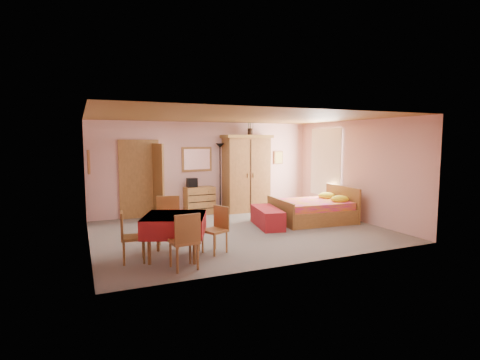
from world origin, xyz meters
name	(u,v)px	position (x,y,z in m)	size (l,w,h in m)	color
floor	(241,231)	(0.00, 0.00, 0.00)	(6.50, 6.50, 0.00)	slate
ceiling	(241,117)	(0.00, 0.00, 2.60)	(6.50, 6.50, 0.00)	brown
wall_back	(206,168)	(0.00, 2.50, 1.30)	(6.50, 0.10, 2.60)	#D29E98
wall_front	(302,187)	(0.00, -2.50, 1.30)	(6.50, 0.10, 2.60)	#D29E98
wall_left	(87,181)	(-3.25, 0.00, 1.30)	(0.10, 5.00, 2.60)	#D29E98
wall_right	(355,170)	(3.25, 0.00, 1.30)	(0.10, 5.00, 2.60)	#D29E98
doorway	(139,180)	(-1.90, 2.47, 1.02)	(1.06, 0.12, 2.15)	#9E6B35
window	(326,162)	(3.21, 1.20, 1.45)	(0.08, 1.40, 1.95)	white
picture_left	(88,162)	(-3.22, -0.60, 1.70)	(0.04, 0.32, 0.42)	orange
picture_back	(278,158)	(2.35, 2.47, 1.55)	(0.30, 0.04, 0.40)	#D8BF59
chest_of_drawers	(200,201)	(-0.28, 2.29, 0.39)	(0.83, 0.41, 0.78)	#A46F37
wall_mirror	(197,159)	(-0.28, 2.50, 1.55)	(0.88, 0.05, 0.70)	white
stereo	(192,183)	(-0.50, 2.28, 0.91)	(0.28, 0.20, 0.26)	black
floor_lamp	(220,178)	(0.35, 2.31, 1.00)	(0.26, 0.26, 2.00)	black
wardrobe	(246,173)	(1.13, 2.21, 1.12)	(1.43, 0.74, 2.24)	#996534
sunflower_vase	(250,126)	(1.27, 2.25, 2.51)	(0.22, 0.22, 0.54)	gold
bed	(312,204)	(2.10, 0.23, 0.44)	(1.90, 1.50, 0.88)	#D71592
bench	(267,217)	(0.76, 0.17, 0.22)	(0.50, 1.35, 0.45)	maroon
dining_table	(175,236)	(-1.86, -1.32, 0.38)	(1.04, 1.04, 0.77)	maroon
chair_south	(184,240)	(-1.87, -1.96, 0.47)	(0.42, 0.42, 0.93)	#945F32
chair_north	(168,222)	(-1.83, -0.63, 0.49)	(0.45, 0.45, 0.98)	olive
chair_west	(133,237)	(-2.58, -1.29, 0.44)	(0.40, 0.40, 0.88)	olive
chair_east	(215,230)	(-1.12, -1.34, 0.43)	(0.39, 0.39, 0.86)	#AE763B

